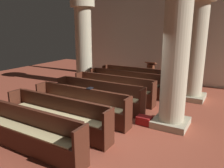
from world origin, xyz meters
TOP-DOWN VIEW (x-y plane):
  - ground_plane at (0.00, 0.00)m, footprint 19.20×19.20m
  - back_wall at (0.00, 6.08)m, footprint 10.00×0.16m
  - pew_row_0 at (-0.85, 4.16)m, footprint 3.15×0.47m
  - pew_row_1 at (-0.85, 3.18)m, footprint 3.15×0.46m
  - pew_row_2 at (-0.85, 2.21)m, footprint 3.15×0.46m
  - pew_row_3 at (-0.85, 1.24)m, footprint 3.15×0.47m
  - pew_row_4 at (-0.85, 0.26)m, footprint 3.15×0.46m
  - pew_row_5 at (-0.85, -0.71)m, footprint 3.15×0.46m
  - pew_row_6 at (-0.85, -1.68)m, footprint 3.15×0.47m
  - pillar_aisle_side at (1.59, 3.85)m, footprint 1.07×1.07m
  - pillar_far_side at (-3.23, 3.64)m, footprint 1.07×1.07m
  - pillar_aisle_rear at (1.59, 1.13)m, footprint 0.98×0.98m
  - lectern at (-0.51, 5.10)m, footprint 0.48×0.45m
  - hymn_book at (-0.64, 0.46)m, footprint 0.13×0.19m
  - kneeler_box_red at (0.92, 0.84)m, footprint 0.39×0.29m

SIDE VIEW (x-z plane):
  - ground_plane at x=0.00m, z-range 0.00..0.00m
  - kneeler_box_red at x=0.92m, z-range 0.00..0.23m
  - lectern at x=-0.51m, z-range -0.09..0.99m
  - pew_row_0 at x=-0.85m, z-range 0.04..0.94m
  - pew_row_1 at x=-0.85m, z-range 0.04..0.94m
  - pew_row_2 at x=-0.85m, z-range 0.04..0.94m
  - pew_row_3 at x=-0.85m, z-range 0.04..0.94m
  - pew_row_4 at x=-0.85m, z-range 0.04..0.94m
  - pew_row_5 at x=-0.85m, z-range 0.04..0.94m
  - pew_row_6 at x=-0.85m, z-range 0.04..0.94m
  - hymn_book at x=-0.64m, z-range 0.90..0.93m
  - pillar_aisle_side at x=1.59m, z-range 0.07..3.85m
  - pillar_far_side at x=-3.23m, z-range 0.07..3.85m
  - pillar_aisle_rear at x=1.59m, z-range 0.07..3.85m
  - back_wall at x=0.00m, z-range 0.00..4.50m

